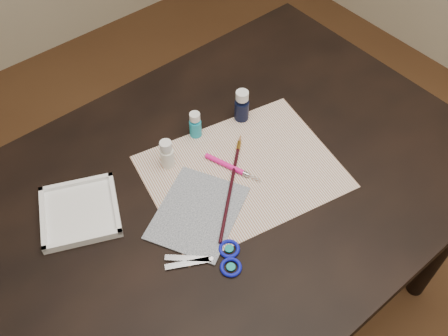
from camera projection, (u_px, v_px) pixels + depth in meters
ground at (224, 308)px, 1.80m from camera, size 3.50×3.50×0.02m
table at (224, 256)px, 1.50m from camera, size 1.30×0.90×0.75m
paper at (242, 172)px, 1.23m from camera, size 0.52×0.43×0.00m
canvas at (198, 212)px, 1.15m from camera, size 0.28×0.26×0.00m
paint_bottle_white at (167, 154)px, 1.21m from camera, size 0.03×0.03×0.08m
paint_bottle_cyan at (195, 125)px, 1.28m from camera, size 0.04×0.04×0.08m
paint_bottle_navy at (242, 106)px, 1.31m from camera, size 0.04×0.04×0.09m
paintbrush at (231, 184)px, 1.19m from camera, size 0.25×0.22×0.01m
craft_knife at (234, 168)px, 1.23m from camera, size 0.07×0.16×0.01m
scissors at (204, 262)px, 1.07m from camera, size 0.21×0.17×0.01m
palette_tray at (80, 211)px, 1.14m from camera, size 0.23×0.23×0.02m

